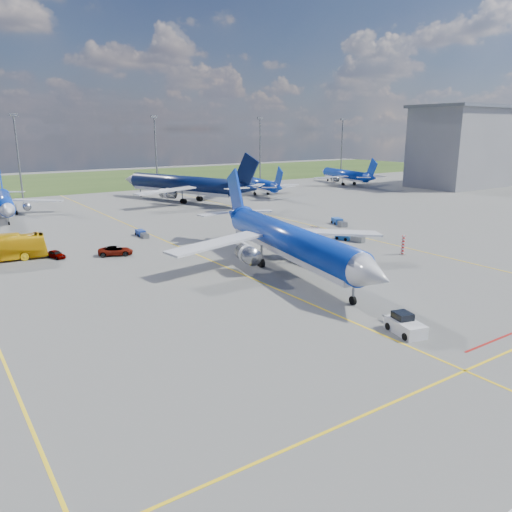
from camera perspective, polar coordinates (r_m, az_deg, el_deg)
ground at (r=55.96m, az=5.49°, el=-5.13°), size 400.00×400.00×0.00m
grass_strip at (r=194.35m, az=-24.17°, el=7.58°), size 400.00×80.00×0.01m
taxiway_lines at (r=78.44m, az=-7.38°, el=0.50°), size 60.25×160.00×0.02m
floodlight_masts at (r=156.86m, az=-18.25°, el=11.41°), size 202.20×0.50×22.70m
terminal_building at (r=183.88m, az=23.18°, el=11.47°), size 42.00×22.00×26.00m
warning_post at (r=78.92m, az=16.46°, el=1.22°), size 0.50×0.50×3.00m
bg_jet_nnw at (r=122.11m, az=-26.59°, el=4.05°), size 29.43×36.63×8.92m
bg_jet_n at (r=134.32m, az=-8.38°, el=6.21°), size 51.88×58.86×12.84m
bg_jet_ne at (r=148.14m, az=0.29°, el=7.10°), size 32.03×38.06×8.73m
bg_jet_ene at (r=177.23m, az=10.13°, el=8.07°), size 34.77×41.27×9.46m
main_airliner at (r=67.92m, az=3.75°, el=-1.59°), size 42.37×51.06×11.92m
pushback_tug at (r=49.07m, az=16.65°, el=-7.59°), size 2.97×5.67×1.88m
service_car_a at (r=79.51m, az=-21.89°, el=0.19°), size 2.48×3.76×1.19m
service_car_b at (r=78.30m, az=-15.75°, el=0.58°), size 5.61×4.01×1.42m
service_car_c at (r=88.69m, az=6.74°, el=2.62°), size 4.90×5.30×1.49m
baggage_tug_w at (r=87.05m, az=10.55°, el=2.12°), size 2.58×5.43×1.18m
baggage_tug_c at (r=91.21m, az=-12.91°, el=2.50°), size 1.45×4.52×1.00m
baggage_tug_e at (r=101.12m, az=9.46°, el=3.85°), size 3.16×5.38×1.17m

